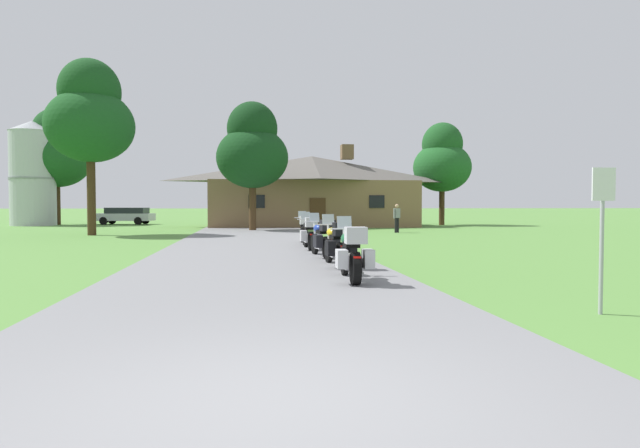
{
  "coord_description": "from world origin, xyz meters",
  "views": [
    {
      "loc": [
        -0.19,
        -4.07,
        1.59
      ],
      "look_at": [
        2.68,
        17.17,
        0.83
      ],
      "focal_mm": 29.55,
      "sensor_mm": 36.0,
      "label": 1
    }
  ],
  "objects_px": {
    "motorcycle_blue_third_in_row": "(323,239)",
    "motorcycle_black_fourth_in_row": "(309,234)",
    "motorcycle_green_nearest_to_camera": "(352,254)",
    "metal_signpost_roadside": "(602,222)",
    "tree_left_near": "(90,116)",
    "tree_by_lodge_front": "(252,149)",
    "motorcycle_green_farthest_in_row": "(304,230)",
    "bystander_gray_shirt_near_lodge": "(397,217)",
    "tree_right_of_lodge": "(442,161)",
    "parked_silver_suv_far_left": "(126,215)",
    "tree_left_far": "(57,152)",
    "metal_silo_distant": "(33,173)",
    "motorcycle_yellow_second_in_row": "(337,245)"
  },
  "relations": [
    {
      "from": "motorcycle_green_farthest_in_row",
      "to": "tree_left_near",
      "type": "height_order",
      "value": "tree_left_near"
    },
    {
      "from": "motorcycle_yellow_second_in_row",
      "to": "tree_right_of_lodge",
      "type": "relative_size",
      "value": 0.25
    },
    {
      "from": "motorcycle_green_farthest_in_row",
      "to": "metal_silo_distant",
      "type": "bearing_deg",
      "value": 130.47
    },
    {
      "from": "motorcycle_blue_third_in_row",
      "to": "motorcycle_black_fourth_in_row",
      "type": "relative_size",
      "value": 1.0
    },
    {
      "from": "motorcycle_black_fourth_in_row",
      "to": "tree_by_lodge_front",
      "type": "relative_size",
      "value": 0.26
    },
    {
      "from": "tree_right_of_lodge",
      "to": "motorcycle_black_fourth_in_row",
      "type": "bearing_deg",
      "value": -120.59
    },
    {
      "from": "motorcycle_green_farthest_in_row",
      "to": "tree_right_of_lodge",
      "type": "height_order",
      "value": "tree_right_of_lodge"
    },
    {
      "from": "motorcycle_green_farthest_in_row",
      "to": "metal_silo_distant",
      "type": "height_order",
      "value": "metal_silo_distant"
    },
    {
      "from": "metal_signpost_roadside",
      "to": "bystander_gray_shirt_near_lodge",
      "type": "bearing_deg",
      "value": 81.38
    },
    {
      "from": "motorcycle_blue_third_in_row",
      "to": "metal_silo_distant",
      "type": "height_order",
      "value": "metal_silo_distant"
    },
    {
      "from": "motorcycle_blue_third_in_row",
      "to": "tree_left_near",
      "type": "bearing_deg",
      "value": 119.76
    },
    {
      "from": "motorcycle_green_nearest_to_camera",
      "to": "tree_left_far",
      "type": "height_order",
      "value": "tree_left_far"
    },
    {
      "from": "tree_left_far",
      "to": "metal_silo_distant",
      "type": "xyz_separation_m",
      "value": [
        -1.31,
        -1.47,
        -1.86
      ]
    },
    {
      "from": "tree_left_far",
      "to": "tree_left_near",
      "type": "bearing_deg",
      "value": -65.99
    },
    {
      "from": "motorcycle_green_nearest_to_camera",
      "to": "tree_by_lodge_front",
      "type": "xyz_separation_m",
      "value": [
        -1.82,
        22.53,
        4.45
      ]
    },
    {
      "from": "motorcycle_black_fourth_in_row",
      "to": "motorcycle_green_farthest_in_row",
      "type": "bearing_deg",
      "value": 87.13
    },
    {
      "from": "motorcycle_green_nearest_to_camera",
      "to": "tree_right_of_lodge",
      "type": "distance_m",
      "value": 33.49
    },
    {
      "from": "tree_right_of_lodge",
      "to": "tree_left_far",
      "type": "relative_size",
      "value": 0.87
    },
    {
      "from": "motorcycle_green_farthest_in_row",
      "to": "bystander_gray_shirt_near_lodge",
      "type": "height_order",
      "value": "bystander_gray_shirt_near_lodge"
    },
    {
      "from": "motorcycle_green_farthest_in_row",
      "to": "bystander_gray_shirt_near_lodge",
      "type": "distance_m",
      "value": 11.0
    },
    {
      "from": "metal_signpost_roadside",
      "to": "tree_left_near",
      "type": "bearing_deg",
      "value": 120.97
    },
    {
      "from": "tree_left_far",
      "to": "tree_by_lodge_front",
      "type": "distance_m",
      "value": 20.34
    },
    {
      "from": "bystander_gray_shirt_near_lodge",
      "to": "parked_silver_suv_far_left",
      "type": "bearing_deg",
      "value": 106.29
    },
    {
      "from": "tree_left_near",
      "to": "parked_silver_suv_far_left",
      "type": "distance_m",
      "value": 17.27
    },
    {
      "from": "motorcycle_blue_third_in_row",
      "to": "tree_left_far",
      "type": "distance_m",
      "value": 35.48
    },
    {
      "from": "tree_left_near",
      "to": "parked_silver_suv_far_left",
      "type": "bearing_deg",
      "value": 96.69
    },
    {
      "from": "motorcycle_yellow_second_in_row",
      "to": "bystander_gray_shirt_near_lodge",
      "type": "relative_size",
      "value": 1.25
    },
    {
      "from": "motorcycle_black_fourth_in_row",
      "to": "motorcycle_green_farthest_in_row",
      "type": "height_order",
      "value": "same"
    },
    {
      "from": "tree_right_of_lodge",
      "to": "tree_left_far",
      "type": "xyz_separation_m",
      "value": [
        -31.0,
        4.94,
        0.79
      ]
    },
    {
      "from": "motorcycle_blue_third_in_row",
      "to": "tree_right_of_lodge",
      "type": "bearing_deg",
      "value": 55.15
    },
    {
      "from": "motorcycle_green_nearest_to_camera",
      "to": "motorcycle_blue_third_in_row",
      "type": "xyz_separation_m",
      "value": [
        0.12,
        5.05,
        0.0
      ]
    },
    {
      "from": "motorcycle_green_nearest_to_camera",
      "to": "tree_left_near",
      "type": "distance_m",
      "value": 22.35
    },
    {
      "from": "motorcycle_green_nearest_to_camera",
      "to": "bystander_gray_shirt_near_lodge",
      "type": "height_order",
      "value": "bystander_gray_shirt_near_lodge"
    },
    {
      "from": "tree_left_near",
      "to": "metal_signpost_roadside",
      "type": "bearing_deg",
      "value": -59.03
    },
    {
      "from": "bystander_gray_shirt_near_lodge",
      "to": "motorcycle_black_fourth_in_row",
      "type": "bearing_deg",
      "value": -152.7
    },
    {
      "from": "motorcycle_black_fourth_in_row",
      "to": "parked_silver_suv_far_left",
      "type": "distance_m",
      "value": 30.04
    },
    {
      "from": "motorcycle_green_nearest_to_camera",
      "to": "metal_signpost_roadside",
      "type": "relative_size",
      "value": 0.97
    },
    {
      "from": "tree_by_lodge_front",
      "to": "metal_silo_distant",
      "type": "xyz_separation_m",
      "value": [
        -17.11,
        11.3,
        -0.94
      ]
    },
    {
      "from": "motorcycle_green_farthest_in_row",
      "to": "motorcycle_blue_third_in_row",
      "type": "bearing_deg",
      "value": -88.67
    },
    {
      "from": "motorcycle_yellow_second_in_row",
      "to": "tree_left_near",
      "type": "xyz_separation_m",
      "value": [
        -10.49,
        16.39,
        5.71
      ]
    },
    {
      "from": "tree_left_far",
      "to": "metal_silo_distant",
      "type": "bearing_deg",
      "value": -131.69
    },
    {
      "from": "bystander_gray_shirt_near_lodge",
      "to": "parked_silver_suv_far_left",
      "type": "height_order",
      "value": "bystander_gray_shirt_near_lodge"
    },
    {
      "from": "motorcycle_blue_third_in_row",
      "to": "motorcycle_black_fourth_in_row",
      "type": "distance_m",
      "value": 2.75
    },
    {
      "from": "tree_by_lodge_front",
      "to": "tree_left_far",
      "type": "bearing_deg",
      "value": 141.07
    },
    {
      "from": "motorcycle_green_nearest_to_camera",
      "to": "metal_silo_distant",
      "type": "distance_m",
      "value": 38.92
    },
    {
      "from": "motorcycle_yellow_second_in_row",
      "to": "motorcycle_green_farthest_in_row",
      "type": "distance_m",
      "value": 7.86
    },
    {
      "from": "motorcycle_blue_third_in_row",
      "to": "tree_by_lodge_front",
      "type": "relative_size",
      "value": 0.26
    },
    {
      "from": "tree_by_lodge_front",
      "to": "motorcycle_black_fourth_in_row",
      "type": "bearing_deg",
      "value": -82.8
    },
    {
      "from": "motorcycle_black_fourth_in_row",
      "to": "metal_silo_distant",
      "type": "relative_size",
      "value": 0.25
    },
    {
      "from": "motorcycle_green_nearest_to_camera",
      "to": "tree_by_lodge_front",
      "type": "bearing_deg",
      "value": 96.72
    }
  ]
}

